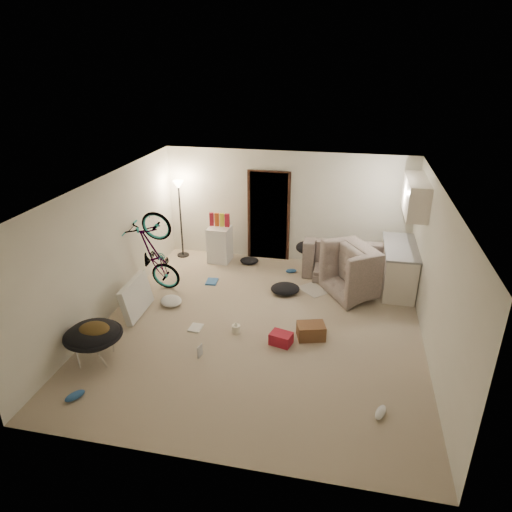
% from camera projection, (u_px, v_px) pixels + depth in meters
% --- Properties ---
extents(floor, '(5.50, 6.00, 0.02)m').
position_uv_depth(floor, '(260.00, 327.00, 8.02)').
color(floor, tan).
rests_on(floor, ground).
extents(ceiling, '(5.50, 6.00, 0.02)m').
position_uv_depth(ceiling, '(261.00, 187.00, 7.00)').
color(ceiling, white).
rests_on(ceiling, wall_back).
extents(wall_back, '(5.50, 0.02, 2.50)m').
position_uv_depth(wall_back, '(287.00, 207.00, 10.20)').
color(wall_back, silver).
rests_on(wall_back, floor).
extents(wall_front, '(5.50, 0.02, 2.50)m').
position_uv_depth(wall_front, '(204.00, 377.00, 4.81)').
color(wall_front, silver).
rests_on(wall_front, floor).
extents(wall_left, '(0.02, 6.00, 2.50)m').
position_uv_depth(wall_left, '(107.00, 248.00, 8.03)').
color(wall_left, silver).
rests_on(wall_left, floor).
extents(wall_right, '(0.02, 6.00, 2.50)m').
position_uv_depth(wall_right, '(436.00, 277.00, 6.99)').
color(wall_right, silver).
rests_on(wall_right, floor).
extents(doorway, '(0.85, 0.10, 2.04)m').
position_uv_depth(doorway, '(269.00, 216.00, 10.33)').
color(doorway, black).
rests_on(doorway, floor).
extents(door_trim, '(0.97, 0.04, 2.10)m').
position_uv_depth(door_trim, '(269.00, 216.00, 10.31)').
color(door_trim, '#321B11').
rests_on(door_trim, floor).
extents(floor_lamp, '(0.28, 0.28, 1.81)m').
position_uv_depth(floor_lamp, '(180.00, 203.00, 10.31)').
color(floor_lamp, black).
rests_on(floor_lamp, floor).
extents(kitchen_counter, '(0.60, 1.50, 0.88)m').
position_uv_depth(kitchen_counter, '(398.00, 268.00, 9.17)').
color(kitchen_counter, silver).
rests_on(kitchen_counter, floor).
extents(counter_top, '(0.64, 1.54, 0.04)m').
position_uv_depth(counter_top, '(401.00, 247.00, 8.98)').
color(counter_top, gray).
rests_on(counter_top, kitchen_counter).
extents(kitchen_uppers, '(0.38, 1.40, 0.65)m').
position_uv_depth(kitchen_uppers, '(415.00, 196.00, 8.53)').
color(kitchen_uppers, silver).
rests_on(kitchen_uppers, wall_right).
extents(sofa, '(2.10, 0.85, 0.61)m').
position_uv_depth(sofa, '(352.00, 261.00, 9.79)').
color(sofa, '#383F37').
rests_on(sofa, floor).
extents(armchair, '(1.48, 1.53, 0.76)m').
position_uv_depth(armchair, '(366.00, 274.00, 9.04)').
color(armchair, '#383F37').
rests_on(armchair, floor).
extents(bicycle, '(1.79, 0.85, 1.01)m').
position_uv_depth(bicycle, '(156.00, 269.00, 9.07)').
color(bicycle, black).
rests_on(bicycle, floor).
extents(book_asset, '(0.23, 0.19, 0.02)m').
position_uv_depth(book_asset, '(198.00, 359.00, 7.14)').
color(book_asset, maroon).
rests_on(book_asset, floor).
extents(mini_fridge, '(0.51, 0.51, 0.82)m').
position_uv_depth(mini_fridge, '(220.00, 244.00, 10.41)').
color(mini_fridge, white).
rests_on(mini_fridge, floor).
extents(snack_box_0, '(0.12, 0.10, 0.30)m').
position_uv_depth(snack_box_0, '(212.00, 219.00, 10.20)').
color(snack_box_0, maroon).
rests_on(snack_box_0, mini_fridge).
extents(snack_box_1, '(0.11, 0.09, 0.30)m').
position_uv_depth(snack_box_1, '(217.00, 220.00, 10.18)').
color(snack_box_1, '#C24C18').
rests_on(snack_box_1, mini_fridge).
extents(snack_box_2, '(0.11, 0.09, 0.30)m').
position_uv_depth(snack_box_2, '(222.00, 220.00, 10.15)').
color(snack_box_2, gold).
rests_on(snack_box_2, mini_fridge).
extents(snack_box_3, '(0.10, 0.07, 0.30)m').
position_uv_depth(snack_box_3, '(227.00, 220.00, 10.13)').
color(snack_box_3, maroon).
rests_on(snack_box_3, mini_fridge).
extents(saucer_chair, '(0.89, 0.89, 0.63)m').
position_uv_depth(saucer_chair, '(94.00, 339.00, 6.98)').
color(saucer_chair, silver).
rests_on(saucer_chair, floor).
extents(hoodie, '(0.52, 0.45, 0.22)m').
position_uv_depth(hoodie, '(94.00, 330.00, 6.86)').
color(hoodie, '#503B1B').
rests_on(hoodie, saucer_chair).
extents(sofa_drape, '(0.58, 0.48, 0.28)m').
position_uv_depth(sofa_drape, '(309.00, 248.00, 9.88)').
color(sofa_drape, black).
rests_on(sofa_drape, sofa).
extents(tv_box, '(0.27, 0.98, 0.66)m').
position_uv_depth(tv_box, '(136.00, 297.00, 8.30)').
color(tv_box, silver).
rests_on(tv_box, floor).
extents(drink_case_a, '(0.52, 0.44, 0.26)m').
position_uv_depth(drink_case_a, '(311.00, 331.00, 7.63)').
color(drink_case_a, brown).
rests_on(drink_case_a, floor).
extents(drink_case_b, '(0.40, 0.33, 0.20)m').
position_uv_depth(drink_case_b, '(281.00, 339.00, 7.48)').
color(drink_case_b, maroon).
rests_on(drink_case_b, floor).
extents(juicer, '(0.14, 0.14, 0.21)m').
position_uv_depth(juicer, '(236.00, 328.00, 7.79)').
color(juicer, white).
rests_on(juicer, floor).
extents(newspaper, '(0.71, 0.71, 0.01)m').
position_uv_depth(newspaper, '(313.00, 290.00, 9.25)').
color(newspaper, '#B0ABA2').
rests_on(newspaper, floor).
extents(book_blue, '(0.25, 0.32, 0.03)m').
position_uv_depth(book_blue, '(212.00, 282.00, 9.55)').
color(book_blue, '#2D5FA5').
rests_on(book_blue, floor).
extents(book_white, '(0.22, 0.28, 0.02)m').
position_uv_depth(book_white, '(196.00, 328.00, 7.94)').
color(book_white, silver).
rests_on(book_white, floor).
extents(shoe_0, '(0.27, 0.17, 0.09)m').
position_uv_depth(shoe_0, '(291.00, 271.00, 9.96)').
color(shoe_0, '#2D5FA5').
rests_on(shoe_0, floor).
extents(shoe_2, '(0.25, 0.31, 0.11)m').
position_uv_depth(shoe_2, '(75.00, 396.00, 6.29)').
color(shoe_2, '#2D5FA5').
rests_on(shoe_2, floor).
extents(shoe_4, '(0.21, 0.32, 0.11)m').
position_uv_depth(shoe_4, '(381.00, 412.00, 6.00)').
color(shoe_4, white).
rests_on(shoe_4, floor).
extents(clothes_lump_a, '(0.68, 0.62, 0.19)m').
position_uv_depth(clothes_lump_a, '(285.00, 289.00, 9.10)').
color(clothes_lump_a, black).
rests_on(clothes_lump_a, floor).
extents(clothes_lump_b, '(0.47, 0.42, 0.13)m').
position_uv_depth(clothes_lump_b, '(249.00, 261.00, 10.41)').
color(clothes_lump_b, black).
rests_on(clothes_lump_b, floor).
extents(clothes_lump_c, '(0.60, 0.60, 0.14)m').
position_uv_depth(clothes_lump_c, '(171.00, 301.00, 8.69)').
color(clothes_lump_c, silver).
rests_on(clothes_lump_c, floor).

